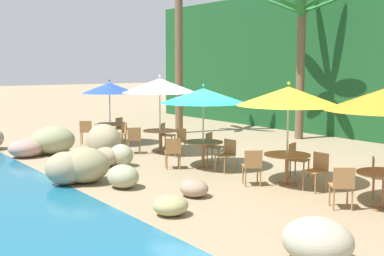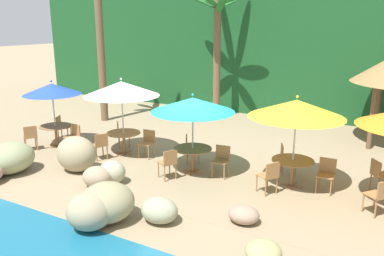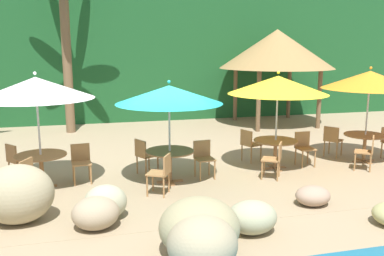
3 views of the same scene
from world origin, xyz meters
TOP-DOWN VIEW (x-y plane):
  - ground_plane at (0.00, 0.00)m, footprint 120.00×120.00m
  - terrace_deck at (0.00, 0.00)m, footprint 18.00×5.20m
  - rock_seawall at (-1.77, -2.97)m, footprint 14.19×3.57m
  - umbrella_blue at (-5.27, -0.24)m, footprint 1.95×1.95m
  - dining_table_blue at (-5.27, -0.24)m, footprint 1.10×1.10m
  - chair_blue_seaward at (-4.41, -0.24)m, footprint 0.46×0.47m
  - chair_blue_inland at (-5.74, 0.47)m, footprint 0.57×0.57m
  - chair_blue_left at (-5.63, -1.02)m, footprint 0.58×0.58m
  - umbrella_white at (-2.63, 0.23)m, footprint 2.42×2.42m
  - dining_table_white at (-2.63, 0.23)m, footprint 1.10×1.10m
  - chair_white_seaward at (-1.80, 0.39)m, footprint 0.46×0.46m
  - chair_white_inland at (-3.23, 0.83)m, footprint 0.60×0.59m
  - chair_white_left at (-2.92, -0.58)m, footprint 0.57×0.56m
  - umbrella_teal at (0.15, -0.12)m, footprint 2.37×2.37m
  - dining_table_teal at (0.15, -0.12)m, footprint 1.10×1.10m
  - chair_teal_seaward at (0.99, 0.05)m, footprint 0.46×0.46m
  - chair_teal_inland at (-0.33, 0.58)m, footprint 0.58×0.57m
  - chair_teal_left at (-0.17, -0.91)m, footprint 0.57×0.57m
  - umbrella_yellow at (2.93, 0.29)m, footprint 2.45×2.45m
  - dining_table_yellow at (2.93, 0.29)m, footprint 1.10×1.10m
  - chair_yellow_seaward at (3.78, 0.38)m, footprint 0.42×0.43m
  - chair_yellow_inland at (2.53, 1.04)m, footprint 0.55×0.55m
  - chair_yellow_left at (2.56, -0.49)m, footprint 0.58×0.58m
  - chair_orange_inland at (4.96, 0.95)m, footprint 0.59×0.59m
  - chair_orange_left at (5.09, -0.41)m, footprint 0.60×0.59m
  - palm_tree_nearest at (-6.36, 3.51)m, footprint 2.99×2.77m
  - palm_tree_second at (-2.22, 6.28)m, footprint 3.29×3.21m

SIDE VIEW (x-z plane):
  - ground_plane at x=0.00m, z-range 0.00..0.00m
  - terrace_deck at x=0.00m, z-range 0.00..0.01m
  - rock_seawall at x=-1.77m, z-range -0.13..0.92m
  - chair_blue_seaward at x=-4.41m, z-range 0.08..0.95m
  - chair_blue_inland at x=-5.74m, z-range 0.08..0.95m
  - chair_blue_left at x=-5.63m, z-range 0.08..0.95m
  - chair_white_seaward at x=-1.80m, z-range 0.08..0.95m
  - chair_white_inland at x=-3.23m, z-range 0.08..0.95m
  - chair_white_left at x=-2.92m, z-range 0.08..0.95m
  - chair_teal_seaward at x=0.99m, z-range 0.08..0.95m
  - chair_teal_inland at x=-0.33m, z-range 0.08..0.95m
  - chair_teal_left at x=-0.17m, z-range 0.08..0.95m
  - chair_yellow_seaward at x=3.78m, z-range 0.08..0.95m
  - chair_yellow_inland at x=2.53m, z-range 0.08..0.95m
  - chair_yellow_left at x=2.56m, z-range 0.08..0.95m
  - chair_orange_inland at x=4.96m, z-range 0.08..0.95m
  - chair_orange_left at x=5.09m, z-range 0.08..0.95m
  - dining_table_blue at x=-5.27m, z-range 0.24..0.98m
  - dining_table_white at x=-2.63m, z-range 0.24..0.98m
  - dining_table_teal at x=0.15m, z-range 0.24..0.98m
  - dining_table_yellow at x=2.93m, z-range 0.24..0.98m
  - umbrella_teal at x=0.15m, z-range 0.85..3.17m
  - umbrella_blue at x=-5.27m, z-range 0.86..3.20m
  - umbrella_yellow at x=2.93m, z-range 0.89..3.35m
  - umbrella_white at x=-2.63m, z-range 0.92..3.45m
  - palm_tree_second at x=-2.22m, z-range 1.08..6.60m
  - palm_tree_nearest at x=-6.36m, z-range 1.06..7.98m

